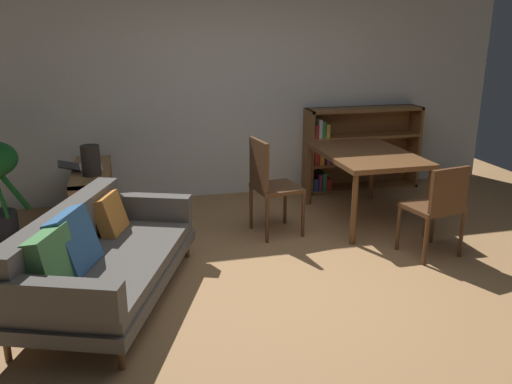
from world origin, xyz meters
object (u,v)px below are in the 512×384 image
object	(u,v)px
fabric_couch	(98,256)
open_laptop	(83,166)
desk_speaker	(91,160)
dining_chair_far	(270,182)
media_console	(94,198)
dining_chair_near	(438,205)
bookshelf	(355,149)
dining_table	(366,159)

from	to	relation	value
fabric_couch	open_laptop	world-z (taller)	fabric_couch
desk_speaker	dining_chair_far	xyz separation A→B (m)	(1.70, -0.45, -0.21)
fabric_couch	media_console	distance (m)	1.70
fabric_couch	media_console	xyz separation A→B (m)	(-0.10, 1.69, -0.07)
fabric_couch	dining_chair_near	size ratio (longest dim) A/B	2.34
bookshelf	dining_table	bearing A→B (deg)	-109.34
open_laptop	dining_chair_near	world-z (taller)	dining_chair_near
media_console	dining_table	world-z (taller)	dining_table
open_laptop	dining_chair_far	world-z (taller)	dining_chair_far
fabric_couch	desk_speaker	xyz separation A→B (m)	(-0.08, 1.44, 0.40)
fabric_couch	dining_chair_far	size ratio (longest dim) A/B	2.05
desk_speaker	bookshelf	world-z (taller)	bookshelf
media_console	bookshelf	bearing A→B (deg)	10.68
dining_chair_far	open_laptop	bearing A→B (deg)	157.58
desk_speaker	bookshelf	distance (m)	3.34
desk_speaker	dining_chair_near	world-z (taller)	desk_speaker
fabric_couch	open_laptop	distance (m)	1.77
dining_table	bookshelf	distance (m)	1.21
dining_chair_near	dining_table	bearing A→B (deg)	100.57
dining_table	desk_speaker	bearing A→B (deg)	174.51
dining_chair_far	desk_speaker	bearing A→B (deg)	165.32
desk_speaker	dining_chair_near	distance (m)	3.31
desk_speaker	dining_table	world-z (taller)	desk_speaker
media_console	dining_table	bearing A→B (deg)	-10.41
media_console	dining_chair_far	bearing A→B (deg)	-22.00
desk_speaker	bookshelf	bearing A→B (deg)	15.00
open_laptop	bookshelf	size ratio (longest dim) A/B	0.31
media_console	open_laptop	size ratio (longest dim) A/B	2.64
fabric_couch	dining_chair_near	world-z (taller)	dining_chair_near
media_console	dining_chair_near	size ratio (longest dim) A/B	1.42
bookshelf	dining_chair_near	bearing A→B (deg)	-95.11
desk_speaker	dining_chair_far	bearing A→B (deg)	-14.68
desk_speaker	dining_table	distance (m)	2.83
open_laptop	dining_chair_far	bearing A→B (deg)	-22.42
dining_chair_far	bookshelf	distance (m)	2.00
dining_table	dining_chair_far	xyz separation A→B (m)	(-1.11, -0.18, -0.13)
desk_speaker	bookshelf	xyz separation A→B (m)	(3.21, 0.86, -0.25)
dining_table	dining_chair_near	xyz separation A→B (m)	(0.20, -1.07, -0.18)
fabric_couch	bookshelf	bearing A→B (deg)	36.31
open_laptop	dining_chair_near	size ratio (longest dim) A/B	0.54
open_laptop	dining_table	bearing A→B (deg)	-11.05
bookshelf	media_console	bearing A→B (deg)	-169.32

